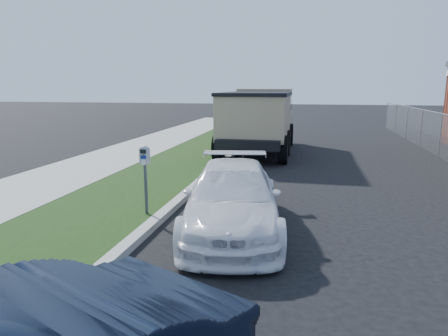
# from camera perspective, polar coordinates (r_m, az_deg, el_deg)

# --- Properties ---
(ground) EXTENTS (120.00, 120.00, 0.00)m
(ground) POSITION_cam_1_polar(r_m,az_deg,el_deg) (8.68, 7.79, -8.17)
(ground) COLOR black
(ground) RESTS_ON ground
(streetside) EXTENTS (6.12, 50.00, 0.15)m
(streetside) POSITION_cam_1_polar(r_m,az_deg,el_deg) (12.18, -18.56, -2.56)
(streetside) COLOR gray
(streetside) RESTS_ON ground
(parking_meter) EXTENTS (0.21, 0.15, 1.52)m
(parking_meter) POSITION_cam_1_polar(r_m,az_deg,el_deg) (8.85, -11.23, 0.46)
(parking_meter) COLOR #3F4247
(parking_meter) RESTS_ON ground
(white_wagon) EXTENTS (2.60, 4.87, 1.34)m
(white_wagon) POSITION_cam_1_polar(r_m,az_deg,el_deg) (8.25, 1.36, -4.23)
(white_wagon) COLOR white
(white_wagon) RESTS_ON ground
(dump_truck) EXTENTS (2.88, 7.16, 2.80)m
(dump_truck) POSITION_cam_1_polar(r_m,az_deg,el_deg) (18.25, 5.11, 7.33)
(dump_truck) COLOR black
(dump_truck) RESTS_ON ground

